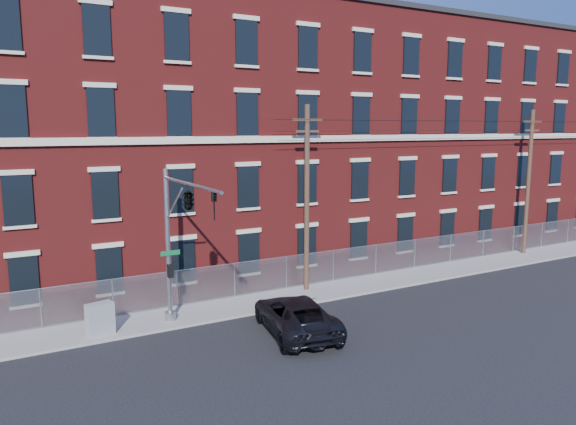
% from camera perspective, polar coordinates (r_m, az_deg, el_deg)
% --- Properties ---
extents(ground, '(140.00, 140.00, 0.00)m').
position_cam_1_polar(ground, '(24.89, 4.71, -12.17)').
color(ground, black).
rests_on(ground, ground).
extents(sidewalk, '(65.00, 3.00, 0.12)m').
position_cam_1_polar(sidewalk, '(35.95, 16.29, -5.76)').
color(sidewalk, gray).
rests_on(sidewalk, ground).
extents(mill_building, '(55.30, 14.32, 16.30)m').
position_cam_1_polar(mill_building, '(41.56, 7.92, 7.73)').
color(mill_building, maroon).
rests_on(mill_building, ground).
extents(chain_link_fence, '(59.06, 0.06, 1.85)m').
position_cam_1_polar(chain_link_fence, '(36.61, 14.91, -3.83)').
color(chain_link_fence, '#A5A8AD').
rests_on(chain_link_fence, ground).
extents(traffic_signal_mast, '(0.90, 6.75, 7.00)m').
position_cam_1_polar(traffic_signal_mast, '(22.81, -10.88, -0.20)').
color(traffic_signal_mast, '#9EA0A5').
rests_on(traffic_signal_mast, ground).
extents(utility_pole_near, '(1.80, 0.28, 10.00)m').
position_cam_1_polar(utility_pole_near, '(29.25, 1.98, 1.83)').
color(utility_pole_near, '#4B3225').
rests_on(utility_pole_near, ground).
extents(utility_pole_mid, '(1.80, 0.28, 10.00)m').
position_cam_1_polar(utility_pole_mid, '(41.48, 23.81, 3.17)').
color(utility_pole_mid, '#4B3225').
rests_on(utility_pole_mid, ground).
extents(overhead_wires, '(40.00, 0.62, 0.62)m').
position_cam_1_polar(overhead_wires, '(41.33, 24.14, 8.39)').
color(overhead_wires, black).
rests_on(overhead_wires, ground).
extents(pickup_truck, '(3.68, 6.12, 1.59)m').
position_cam_1_polar(pickup_truck, '(24.28, 0.82, -10.69)').
color(pickup_truck, black).
rests_on(pickup_truck, ground).
extents(utility_cabinet, '(1.21, 0.79, 1.40)m').
position_cam_1_polar(utility_cabinet, '(25.10, -19.03, -10.47)').
color(utility_cabinet, gray).
rests_on(utility_cabinet, sidewalk).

